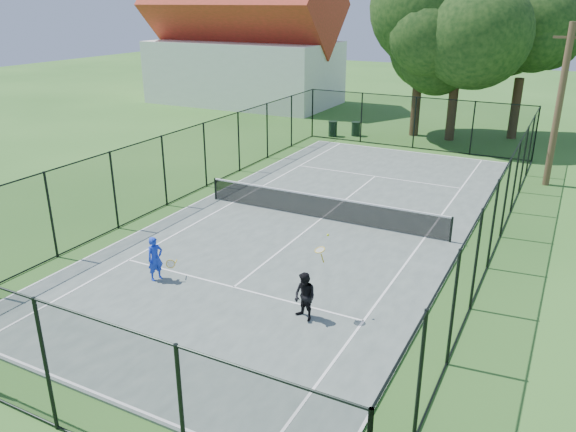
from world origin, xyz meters
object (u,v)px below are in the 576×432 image
at_px(trash_bin_left, 333,129).
at_px(trash_bin_right, 356,129).
at_px(player_blue, 155,259).
at_px(tennis_net, 322,206).
at_px(utility_pole, 559,106).
at_px(player_black, 305,296).

distance_m(trash_bin_left, trash_bin_right, 1.48).
bearing_deg(player_blue, trash_bin_right, 94.66).
xyz_separation_m(tennis_net, trash_bin_left, (-5.39, 13.72, -0.09)).
distance_m(trash_bin_left, player_blue, 20.97).
height_order(trash_bin_left, player_blue, player_blue).
bearing_deg(utility_pole, trash_bin_left, 159.88).
xyz_separation_m(trash_bin_right, utility_pole, (11.62, -5.52, 3.24)).
bearing_deg(player_black, utility_pole, 73.26).
distance_m(trash_bin_right, player_black, 22.59).
bearing_deg(tennis_net, trash_bin_right, 105.92).
relative_size(tennis_net, trash_bin_left, 10.49).
relative_size(trash_bin_right, player_black, 0.39).
distance_m(utility_pole, player_black, 16.99).
relative_size(trash_bin_right, utility_pole, 0.12).
bearing_deg(utility_pole, trash_bin_right, 154.61).
height_order(tennis_net, player_blue, player_blue).
height_order(trash_bin_left, utility_pole, utility_pole).
distance_m(player_blue, player_black, 5.04).
height_order(trash_bin_right, utility_pole, utility_pole).
bearing_deg(utility_pole, player_black, -106.74).
bearing_deg(trash_bin_right, trash_bin_left, -147.30).
bearing_deg(player_blue, player_black, 0.06).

